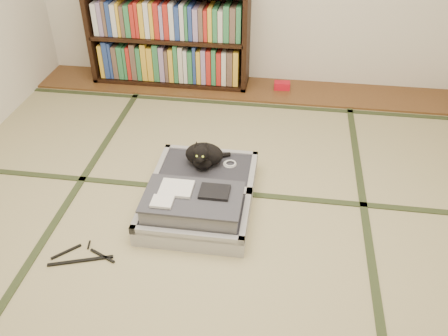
# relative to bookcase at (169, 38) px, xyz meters

# --- Properties ---
(floor) EXTENTS (4.50, 4.50, 0.00)m
(floor) POSITION_rel_bookcase_xyz_m (0.73, -2.07, -0.45)
(floor) COLOR tan
(floor) RESTS_ON ground
(wood_strip) EXTENTS (4.00, 0.50, 0.02)m
(wood_strip) POSITION_rel_bookcase_xyz_m (0.73, -0.07, -0.44)
(wood_strip) COLOR brown
(wood_strip) RESTS_ON ground
(red_item) EXTENTS (0.16, 0.10, 0.07)m
(red_item) POSITION_rel_bookcase_xyz_m (1.10, -0.04, -0.40)
(red_item) COLOR red
(red_item) RESTS_ON wood_strip
(tatami_borders) EXTENTS (4.00, 4.50, 0.01)m
(tatami_borders) POSITION_rel_bookcase_xyz_m (0.73, -1.57, -0.45)
(tatami_borders) COLOR #2D381E
(tatami_borders) RESTS_ON ground
(bookcase) EXTENTS (1.51, 0.35, 0.97)m
(bookcase) POSITION_rel_bookcase_xyz_m (0.00, 0.00, 0.00)
(bookcase) COLOR black
(bookcase) RESTS_ON wood_strip
(suitcase) EXTENTS (0.69, 0.93, 0.27)m
(suitcase) POSITION_rel_bookcase_xyz_m (0.63, -1.85, -0.36)
(suitcase) COLOR #9D9DA2
(suitcase) RESTS_ON floor
(cat) EXTENTS (0.31, 0.31, 0.25)m
(cat) POSITION_rel_bookcase_xyz_m (0.61, -1.55, -0.23)
(cat) COLOR black
(cat) RESTS_ON suitcase
(cable_coil) EXTENTS (0.10, 0.10, 0.02)m
(cable_coil) POSITION_rel_bookcase_xyz_m (0.79, -1.52, -0.31)
(cable_coil) COLOR white
(cable_coil) RESTS_ON suitcase
(hanger) EXTENTS (0.39, 0.24, 0.01)m
(hanger) POSITION_rel_bookcase_xyz_m (0.02, -2.40, -0.44)
(hanger) COLOR black
(hanger) RESTS_ON floor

